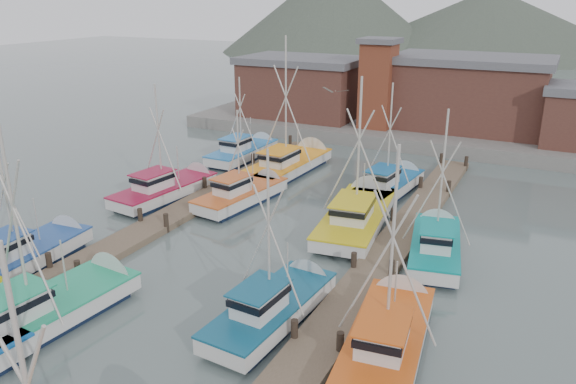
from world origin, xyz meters
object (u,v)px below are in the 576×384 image
at_px(boat_8, 245,193).
at_px(boat_12, 291,163).
at_px(boat_4, 48,310).
at_px(lookout_tower, 378,83).

bearing_deg(boat_8, boat_12, 100.46).
distance_m(boat_4, boat_12, 24.77).
height_order(boat_8, boat_12, boat_12).
bearing_deg(boat_4, boat_8, 95.27).
xyz_separation_m(lookout_tower, boat_4, (-2.35, -38.31, -4.86)).
relative_size(boat_4, boat_12, 0.91).
bearing_deg(boat_12, boat_4, -85.82).
height_order(boat_4, boat_12, boat_12).
bearing_deg(boat_4, lookout_tower, 91.77).
bearing_deg(boat_8, boat_4, -82.12).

